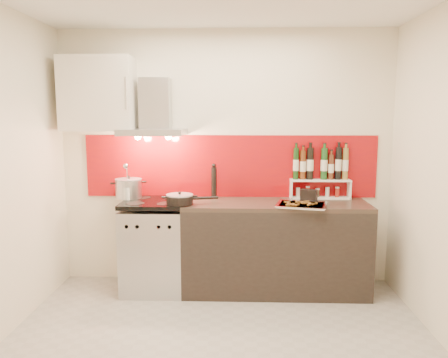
{
  "coord_description": "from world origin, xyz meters",
  "views": [
    {
      "loc": [
        0.14,
        -3.1,
        1.74
      ],
      "look_at": [
        0.0,
        0.95,
        1.15
      ],
      "focal_mm": 35.0,
      "sensor_mm": 36.0,
      "label": 1
    }
  ],
  "objects_px": {
    "baking_tray": "(301,205)",
    "counter": "(275,247)",
    "pepper_mill": "(214,181)",
    "saute_pan": "(181,199)",
    "range_stove": "(155,247)",
    "stock_pot": "(129,188)"
  },
  "relations": [
    {
      "from": "saute_pan",
      "to": "pepper_mill",
      "type": "relative_size",
      "value": 1.37
    },
    {
      "from": "counter",
      "to": "stock_pot",
      "type": "distance_m",
      "value": 1.59
    },
    {
      "from": "baking_tray",
      "to": "counter",
      "type": "bearing_deg",
      "value": 140.43
    },
    {
      "from": "pepper_mill",
      "to": "baking_tray",
      "type": "xyz_separation_m",
      "value": [
        0.84,
        -0.38,
        -0.16
      ]
    },
    {
      "from": "range_stove",
      "to": "counter",
      "type": "bearing_deg",
      "value": 0.23
    },
    {
      "from": "counter",
      "to": "baking_tray",
      "type": "distance_m",
      "value": 0.55
    },
    {
      "from": "saute_pan",
      "to": "baking_tray",
      "type": "relative_size",
      "value": 0.94
    },
    {
      "from": "stock_pot",
      "to": "pepper_mill",
      "type": "xyz_separation_m",
      "value": [
        0.87,
        0.06,
        0.07
      ]
    },
    {
      "from": "range_stove",
      "to": "stock_pot",
      "type": "relative_size",
      "value": 3.38
    },
    {
      "from": "saute_pan",
      "to": "baking_tray",
      "type": "bearing_deg",
      "value": -1.63
    },
    {
      "from": "baking_tray",
      "to": "saute_pan",
      "type": "bearing_deg",
      "value": 178.37
    },
    {
      "from": "counter",
      "to": "pepper_mill",
      "type": "xyz_separation_m",
      "value": [
        -0.61,
        0.19,
        0.62
      ]
    },
    {
      "from": "saute_pan",
      "to": "pepper_mill",
      "type": "height_order",
      "value": "pepper_mill"
    },
    {
      "from": "stock_pot",
      "to": "baking_tray",
      "type": "relative_size",
      "value": 0.51
    },
    {
      "from": "range_stove",
      "to": "pepper_mill",
      "type": "relative_size",
      "value": 2.53
    },
    {
      "from": "saute_pan",
      "to": "baking_tray",
      "type": "xyz_separation_m",
      "value": [
        1.14,
        -0.03,
        -0.04
      ]
    },
    {
      "from": "range_stove",
      "to": "baking_tray",
      "type": "xyz_separation_m",
      "value": [
        1.42,
        -0.18,
        0.47
      ]
    },
    {
      "from": "counter",
      "to": "stock_pot",
      "type": "height_order",
      "value": "stock_pot"
    },
    {
      "from": "counter",
      "to": "range_stove",
      "type": "bearing_deg",
      "value": -179.77
    },
    {
      "from": "counter",
      "to": "pepper_mill",
      "type": "bearing_deg",
      "value": 162.56
    },
    {
      "from": "counter",
      "to": "saute_pan",
      "type": "relative_size",
      "value": 3.66
    },
    {
      "from": "range_stove",
      "to": "saute_pan",
      "type": "relative_size",
      "value": 1.85
    }
  ]
}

